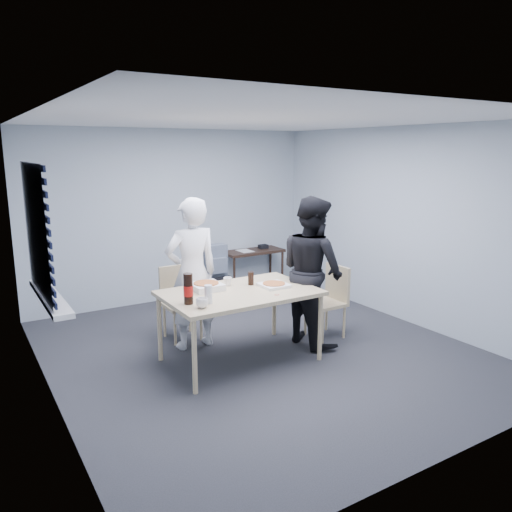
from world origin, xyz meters
TOP-DOWN VIEW (x-y plane):
  - room at (-2.20, 0.40)m, footprint 5.00×5.00m
  - dining_table at (-0.32, -0.10)m, footprint 1.63×1.03m
  - chair_far at (-0.60, 0.92)m, footprint 0.42×0.42m
  - chair_right at (1.02, -0.03)m, footprint 0.42×0.42m
  - person_white at (-0.59, 0.54)m, footprint 0.65×0.42m
  - person_black at (0.68, -0.07)m, footprint 0.47×0.86m
  - side_table at (1.29, 2.28)m, footprint 1.00×0.45m
  - stool at (0.26, 1.64)m, footprint 0.37×0.37m
  - backpack at (0.26, 1.62)m, footprint 0.33×0.24m
  - pizza_box_a at (-0.60, 0.14)m, footprint 0.32×0.32m
  - pizza_box_b at (0.09, -0.14)m, footprint 0.29×0.29m
  - mug_a at (-0.92, -0.42)m, footprint 0.17×0.17m
  - mug_b at (-0.32, 0.17)m, footprint 0.10×0.10m
  - cola_glass at (-0.09, 0.06)m, footprint 0.07×0.07m
  - soda_bottle at (-0.98, -0.23)m, footprint 0.10×0.10m
  - plastic_cups at (-0.80, -0.32)m, footprint 0.08×0.08m
  - rubber_band at (-0.06, -0.43)m, footprint 0.06×0.06m
  - papers at (1.14, 2.29)m, footprint 0.28×0.33m
  - black_box at (1.51, 2.32)m, footprint 0.18×0.16m

SIDE VIEW (x-z plane):
  - stool at x=0.26m, z-range 0.14..0.65m
  - chair_far at x=-0.60m, z-range 0.07..0.96m
  - chair_right at x=1.02m, z-range 0.07..0.96m
  - side_table at x=1.29m, z-range 0.26..0.93m
  - papers at x=1.14m, z-range 0.67..0.67m
  - black_box at x=1.51m, z-range 0.67..0.73m
  - backpack at x=0.26m, z-range 0.50..0.96m
  - dining_table at x=-0.32m, z-range 0.34..1.13m
  - rubber_band at x=-0.06m, z-range 0.79..0.80m
  - pizza_box_b at x=0.09m, z-range 0.79..0.83m
  - pizza_box_a at x=-0.60m, z-range 0.79..0.87m
  - mug_b at x=-0.32m, z-range 0.79..0.89m
  - mug_a at x=-0.92m, z-range 0.79..0.89m
  - cola_glass at x=-0.09m, z-range 0.79..0.94m
  - person_white at x=-0.59m, z-range 0.00..1.77m
  - person_black at x=0.68m, z-range 0.00..1.77m
  - plastic_cups at x=-0.80m, z-range 0.79..0.98m
  - soda_bottle at x=-0.98m, z-range 0.79..1.10m
  - room at x=-2.20m, z-range -1.06..3.94m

